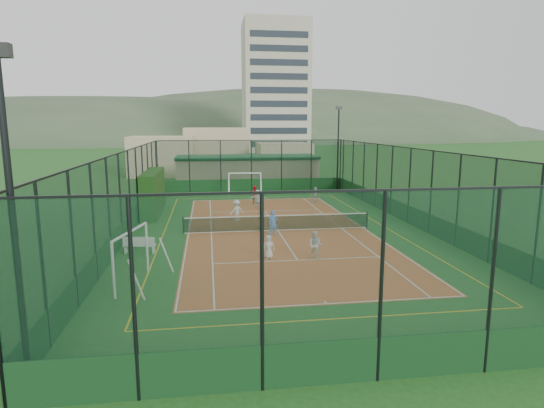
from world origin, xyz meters
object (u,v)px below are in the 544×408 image
Objects in this scene: child_near_left at (269,247)px; child_far_right at (316,195)px; child_far_left at (236,211)px; coach at (254,194)px; child_far_back at (258,199)px; child_near_right at (315,245)px; apartment_tower at (275,88)px; floodlight_ne at (338,149)px; clubhouse at (247,170)px; white_bench at (139,245)px; futsal_goal_far at (245,184)px; futsal_goal_near at (132,258)px; floodlight_sw at (14,233)px; child_near_mid at (273,223)px.

child_far_right is (6.04, 15.39, 0.08)m from child_near_left.
child_far_left and coach have the same top height.
coach is at bearing -82.05° from child_far_back.
apartment_tower is at bearing 111.15° from child_near_right.
child_far_left is 1.04× the size of child_far_back.
floodlight_ne is 5.53× the size of coach.
clubhouse is 14.16m from child_far_back.
apartment_tower is (12.00, 60.00, 13.43)m from clubhouse.
clubhouse is at bearing 82.52° from white_bench.
child_near_right is 0.98× the size of child_far_back.
child_near_right is 0.94× the size of child_far_left.
child_near_right is at bearing -80.57° from futsal_goal_far.
futsal_goal_far is 20.95m from child_near_left.
child_far_back is at bearing 123.50° from child_near_right.
futsal_goal_near is (0.36, -4.61, 0.65)m from white_bench.
futsal_goal_near is at bearing 81.69° from floodlight_sw.
futsal_goal_far reaches higher than child_near_right.
floodlight_sw is 26.04m from child_far_back.
floodlight_sw is 20.84m from child_far_left.
child_far_back is (7.40, 11.90, 0.27)m from white_bench.
apartment_tower reaches higher than coach.
floodlight_ne is 12.98m from child_far_back.
child_far_back reaches higher than child_near_right.
child_far_right is (-3.90, -7.09, -3.45)m from floodlight_ne.
child_near_mid reaches higher than child_far_right.
coach reaches higher than child_far_back.
child_far_back reaches higher than child_near_left.
floodlight_ne is 0.54× the size of clubhouse.
child_near_mid is (6.98, 7.44, -0.35)m from futsal_goal_near.
futsal_goal_near is 8.65m from child_near_right.
futsal_goal_far is 21.45m from child_near_right.
floodlight_ne reaches higher than child_far_right.
white_bench is at bearing 42.33° from child_far_right.
floodlight_sw is 7.08× the size of child_near_left.
child_far_right is at bearing 175.98° from coach.
futsal_goal_near is 2.31× the size of coach.
futsal_goal_near is at bearing -157.20° from child_near_left.
white_bench is at bearing -128.49° from floodlight_ne.
floodlight_sw is 0.28× the size of apartment_tower.
floodlight_ne reaches higher than coach.
clubhouse reaches higher than child_far_left.
apartment_tower is at bearing -93.33° from child_far_back.
child_near_left is 16.53m from child_far_right.
child_near_left is at bearing -51.25° from futsal_goal_near.
coach is at bearing -81.18° from futsal_goal_far.
futsal_goal_far is (-0.82, -6.94, -0.57)m from clubhouse.
futsal_goal_far is (-9.42, -1.54, -3.12)m from floodlight_ne.
futsal_goal_far reaches higher than child_near_left.
child_near_right is at bearing 95.51° from coach.
floodlight_ne is 30.05m from futsal_goal_near.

